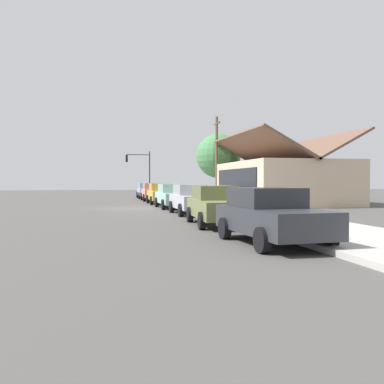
# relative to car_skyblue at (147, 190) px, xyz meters

# --- Properties ---
(ground_plane) EXTENTS (120.00, 120.00, 0.00)m
(ground_plane) POSITION_rel_car_skyblue_xyz_m (16.08, -2.80, -0.81)
(ground_plane) COLOR #4C4947
(sidewalk_curb) EXTENTS (60.00, 4.20, 0.16)m
(sidewalk_curb) POSITION_rel_car_skyblue_xyz_m (16.08, 2.80, -0.73)
(sidewalk_curb) COLOR #B2AFA8
(sidewalk_curb) RESTS_ON ground
(car_skyblue) EXTENTS (4.75, 2.01, 1.59)m
(car_skyblue) POSITION_rel_car_skyblue_xyz_m (0.00, 0.00, 0.00)
(car_skyblue) COLOR #8CB7E0
(car_skyblue) RESTS_ON ground
(car_coral) EXTENTS (4.37, 2.07, 1.59)m
(car_coral) POSITION_rel_car_skyblue_xyz_m (5.64, -0.04, -0.00)
(car_coral) COLOR #EA8C75
(car_coral) RESTS_ON ground
(car_mustard) EXTENTS (4.40, 2.05, 1.59)m
(car_mustard) POSITION_rel_car_skyblue_xyz_m (11.14, -0.06, -0.00)
(car_mustard) COLOR gold
(car_mustard) RESTS_ON ground
(car_seafoam) EXTENTS (4.86, 1.97, 1.59)m
(car_seafoam) POSITION_rel_car_skyblue_xyz_m (16.52, -0.04, 0.00)
(car_seafoam) COLOR #9ED1BC
(car_seafoam) RESTS_ON ground
(car_silver) EXTENTS (4.56, 1.95, 1.59)m
(car_silver) POSITION_rel_car_skyblue_xyz_m (21.87, 0.10, -0.00)
(car_silver) COLOR silver
(car_silver) RESTS_ON ground
(car_olive) EXTENTS (4.80, 2.15, 1.59)m
(car_olive) POSITION_rel_car_skyblue_xyz_m (27.64, -0.11, -0.00)
(car_olive) COLOR olive
(car_olive) RESTS_ON ground
(car_charcoal) EXTENTS (4.48, 2.29, 1.59)m
(car_charcoal) POSITION_rel_car_skyblue_xyz_m (32.93, 0.05, -0.00)
(car_charcoal) COLOR #2D3035
(car_charcoal) RESTS_ON ground
(storefront_building) EXTENTS (11.91, 7.88, 5.41)m
(storefront_building) POSITION_rel_car_skyblue_xyz_m (13.24, 9.19, 0.97)
(storefront_building) COLOR #CCB293
(storefront_building) RESTS_ON ground
(shade_tree) EXTENTS (4.19, 4.19, 6.28)m
(shade_tree) POSITION_rel_car_skyblue_xyz_m (5.49, 6.20, 3.35)
(shade_tree) COLOR brown
(shade_tree) RESTS_ON ground
(traffic_light_main) EXTENTS (0.37, 2.79, 5.20)m
(traffic_light_main) POSITION_rel_car_skyblue_xyz_m (-4.43, -0.25, 2.68)
(traffic_light_main) COLOR #383833
(traffic_light_main) RESTS_ON ground
(utility_pole_wooden) EXTENTS (1.80, 0.24, 7.50)m
(utility_pole_wooden) POSITION_rel_car_skyblue_xyz_m (7.76, 5.40, 3.11)
(utility_pole_wooden) COLOR brown
(utility_pole_wooden) RESTS_ON ground
(fire_hydrant_red) EXTENTS (0.22, 0.22, 0.71)m
(fire_hydrant_red) POSITION_rel_car_skyblue_xyz_m (14.47, 1.40, -0.32)
(fire_hydrant_red) COLOR red
(fire_hydrant_red) RESTS_ON sidewalk_curb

